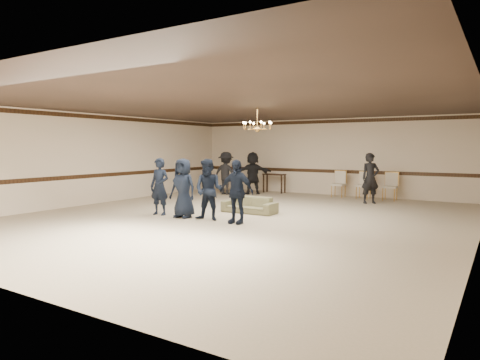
% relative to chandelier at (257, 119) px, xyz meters
% --- Properties ---
extents(room, '(12.01, 14.01, 3.21)m').
position_rel_chandelier_xyz_m(room, '(0.00, -1.00, -1.28)').
color(room, '#B6A38C').
rests_on(room, ground).
extents(chair_rail, '(12.00, 0.02, 0.14)m').
position_rel_chandelier_xyz_m(chair_rail, '(0.00, 5.99, -1.88)').
color(chair_rail, '#331E0F').
rests_on(chair_rail, wall_back).
extents(crown_molding, '(12.00, 0.02, 0.14)m').
position_rel_chandelier_xyz_m(crown_molding, '(0.00, 5.99, 0.21)').
color(crown_molding, '#331E0F').
rests_on(crown_molding, wall_back).
extents(chandelier, '(0.94, 0.94, 0.89)m').
position_rel_chandelier_xyz_m(chandelier, '(0.00, 0.00, 0.00)').
color(chandelier, '#C38C3E').
rests_on(chandelier, ceiling).
extents(boy_a, '(0.66, 0.47, 1.69)m').
position_rel_chandelier_xyz_m(boy_a, '(-2.29, -1.83, -2.03)').
color(boy_a, black).
rests_on(boy_a, floor).
extents(boy_b, '(0.86, 0.58, 1.69)m').
position_rel_chandelier_xyz_m(boy_b, '(-1.39, -1.83, -2.03)').
color(boy_b, black).
rests_on(boy_b, floor).
extents(boy_c, '(0.92, 0.77, 1.69)m').
position_rel_chandelier_xyz_m(boy_c, '(-0.49, -1.83, -2.03)').
color(boy_c, black).
rests_on(boy_c, floor).
extents(boy_d, '(1.01, 0.46, 1.69)m').
position_rel_chandelier_xyz_m(boy_d, '(0.41, -1.83, -2.03)').
color(boy_d, black).
rests_on(boy_d, floor).
extents(settee, '(1.70, 0.68, 0.50)m').
position_rel_chandelier_xyz_m(settee, '(-0.23, -0.07, -2.63)').
color(settee, '#6B6947').
rests_on(settee, floor).
extents(adult_left, '(1.22, 0.76, 1.81)m').
position_rel_chandelier_xyz_m(adult_left, '(-3.68, 3.78, -1.97)').
color(adult_left, black).
rests_on(adult_left, floor).
extents(adult_mid, '(1.64, 1.46, 1.81)m').
position_rel_chandelier_xyz_m(adult_mid, '(-2.78, 4.48, -1.97)').
color(adult_mid, black).
rests_on(adult_mid, floor).
extents(adult_right, '(0.78, 0.76, 1.81)m').
position_rel_chandelier_xyz_m(adult_right, '(2.32, 4.08, -1.97)').
color(adult_right, black).
rests_on(adult_right, floor).
extents(banquet_chair_left, '(0.54, 0.54, 1.05)m').
position_rel_chandelier_xyz_m(banquet_chair_left, '(0.74, 5.29, -2.35)').
color(banquet_chair_left, beige).
rests_on(banquet_chair_left, floor).
extents(banquet_chair_mid, '(0.56, 0.56, 1.05)m').
position_rel_chandelier_xyz_m(banquet_chair_mid, '(1.74, 5.29, -2.35)').
color(banquet_chair_mid, beige).
rests_on(banquet_chair_mid, floor).
extents(banquet_chair_right, '(0.53, 0.53, 1.05)m').
position_rel_chandelier_xyz_m(banquet_chair_right, '(2.74, 5.29, -2.35)').
color(banquet_chair_right, beige).
rests_on(banquet_chair_right, floor).
extents(console_table, '(1.03, 0.51, 0.84)m').
position_rel_chandelier_xyz_m(console_table, '(-2.26, 5.49, -2.46)').
color(console_table, black).
rests_on(console_table, floor).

